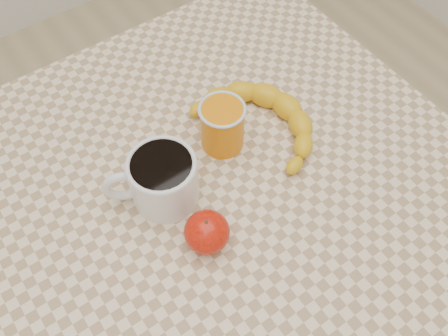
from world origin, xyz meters
TOP-DOWN VIEW (x-y plane):
  - ground at (0.00, 0.00)m, footprint 3.00×3.00m
  - table at (0.00, 0.00)m, footprint 0.80×0.80m
  - coffee_mug at (-0.10, 0.02)m, footprint 0.16×0.14m
  - orange_juice_glass at (0.04, 0.06)m, footprint 0.08×0.08m
  - apple at (-0.09, -0.08)m, footprint 0.07×0.07m
  - banana at (0.11, 0.04)m, footprint 0.26×0.32m

SIDE VIEW (x-z plane):
  - ground at x=0.00m, z-range 0.00..0.00m
  - table at x=0.00m, z-range 0.29..1.04m
  - banana at x=0.11m, z-range 0.75..0.79m
  - apple at x=-0.09m, z-range 0.75..0.81m
  - orange_juice_glass at x=0.04m, z-range 0.75..0.84m
  - coffee_mug at x=-0.10m, z-range 0.75..0.84m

